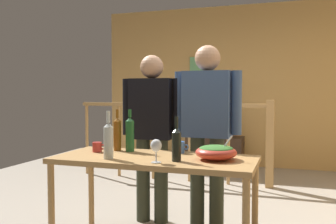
{
  "coord_description": "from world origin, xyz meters",
  "views": [
    {
      "loc": [
        0.71,
        -3.5,
        1.24
      ],
      "look_at": [
        -0.29,
        -0.5,
        1.07
      ],
      "focal_mm": 40.31,
      "sensor_mm": 36.0,
      "label": 1
    }
  ],
  "objects": [
    {
      "name": "person_standing_left",
      "position": [
        -0.56,
        -0.18,
        0.93
      ],
      "size": [
        0.59,
        0.23,
        1.58
      ],
      "rotation": [
        0.0,
        0.0,
        3.18
      ],
      "color": "#2D3323",
      "rests_on": "ground_plane"
    },
    {
      "name": "ground_plane",
      "position": [
        0.0,
        0.0,
        0.0
      ],
      "size": [
        7.46,
        7.46,
        0.0
      ],
      "primitive_type": "plane",
      "color": "#9E9384"
    },
    {
      "name": "wine_bottle_dark",
      "position": [
        -0.08,
        -0.94,
        0.87
      ],
      "size": [
        0.07,
        0.07,
        0.32
      ],
      "color": "black",
      "rests_on": "serving_table"
    },
    {
      "name": "back_wall",
      "position": [
        0.0,
        2.87,
        1.33
      ],
      "size": [
        5.0,
        0.1,
        2.67
      ],
      "primitive_type": "cube",
      "color": "tan",
      "rests_on": "ground_plane"
    },
    {
      "name": "serving_table",
      "position": [
        -0.29,
        -0.82,
        0.67
      ],
      "size": [
        1.53,
        0.67,
        0.74
      ],
      "color": "#B2844C",
      "rests_on": "ground_plane"
    },
    {
      "name": "wine_glass",
      "position": [
        -0.2,
        -1.05,
        0.86
      ],
      "size": [
        0.08,
        0.08,
        0.17
      ],
      "color": "silver",
      "rests_on": "serving_table"
    },
    {
      "name": "mug_blue",
      "position": [
        -0.16,
        -0.59,
        0.79
      ],
      "size": [
        0.12,
        0.08,
        0.09
      ],
      "color": "#3866B2",
      "rests_on": "serving_table"
    },
    {
      "name": "wine_bottle_amber",
      "position": [
        -0.7,
        -0.63,
        0.89
      ],
      "size": [
        0.06,
        0.06,
        0.35
      ],
      "color": "brown",
      "rests_on": "serving_table"
    },
    {
      "name": "stair_railing",
      "position": [
        -0.45,
        1.49,
        0.69
      ],
      "size": [
        2.77,
        0.1,
        1.13
      ],
      "color": "#B2844C",
      "rests_on": "ground_plane"
    },
    {
      "name": "flat_screen_tv",
      "position": [
        -0.49,
        2.49,
        0.76
      ],
      "size": [
        0.52,
        0.12,
        0.42
      ],
      "color": "black",
      "rests_on": "tv_console"
    },
    {
      "name": "salad_bowl",
      "position": [
        0.18,
        -0.79,
        0.8
      ],
      "size": [
        0.3,
        0.3,
        0.18
      ],
      "color": "#CC3D2D",
      "rests_on": "serving_table"
    },
    {
      "name": "wine_bottle_clear",
      "position": [
        -0.59,
        -1.0,
        0.88
      ],
      "size": [
        0.07,
        0.07,
        0.36
      ],
      "color": "silver",
      "rests_on": "serving_table"
    },
    {
      "name": "person_standing_right",
      "position": [
        -0.03,
        -0.18,
        0.98
      ],
      "size": [
        0.61,
        0.24,
        1.65
      ],
      "rotation": [
        0.0,
        0.0,
        3.11
      ],
      "color": "#2D3323",
      "rests_on": "ground_plane"
    },
    {
      "name": "framed_picture",
      "position": [
        -0.79,
        2.81,
        1.58
      ],
      "size": [
        0.41,
        0.03,
        0.5
      ],
      "primitive_type": "cube",
      "color": "#66A96F"
    },
    {
      "name": "wine_bottle_green",
      "position": [
        -0.58,
        -0.64,
        0.89
      ],
      "size": [
        0.07,
        0.07,
        0.35
      ],
      "color": "#1E5628",
      "rests_on": "serving_table"
    },
    {
      "name": "mug_red",
      "position": [
        -0.82,
        -0.75,
        0.78
      ],
      "size": [
        0.11,
        0.08,
        0.08
      ],
      "color": "#B7332D",
      "rests_on": "serving_table"
    },
    {
      "name": "tv_console",
      "position": [
        -0.49,
        2.52,
        0.26
      ],
      "size": [
        0.9,
        0.4,
        0.51
      ],
      "primitive_type": "cube",
      "color": "#38281E",
      "rests_on": "ground_plane"
    }
  ]
}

